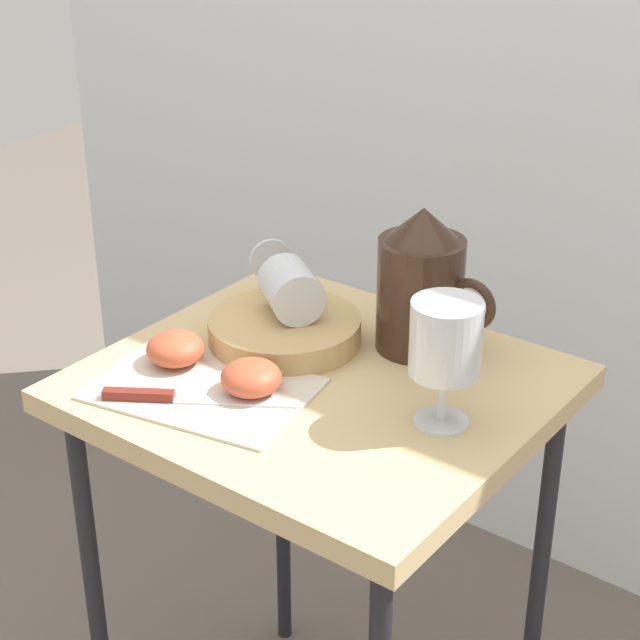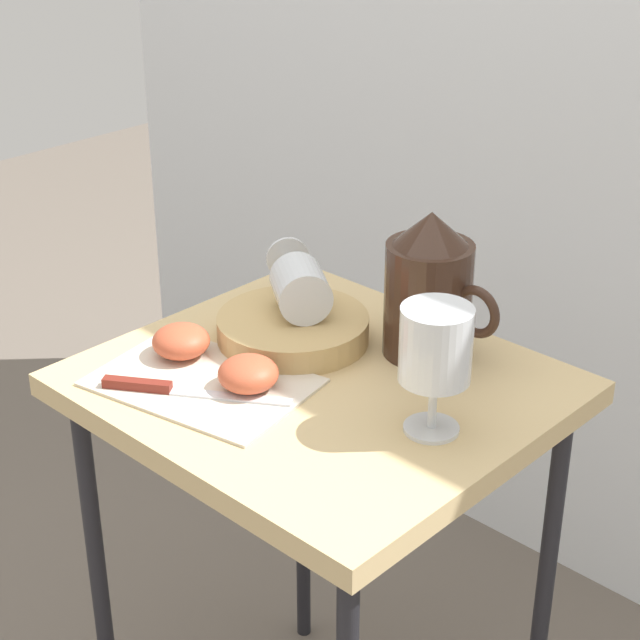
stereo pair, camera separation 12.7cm
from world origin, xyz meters
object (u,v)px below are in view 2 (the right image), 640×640
Objects in this scene: apple_half_right at (248,374)px; wine_glass_tipped_near at (300,287)px; pitcher at (429,297)px; basket_tray at (293,329)px; table at (320,427)px; wine_glass_upright at (433,352)px; apple_half_left at (181,341)px; knife at (168,389)px.

wine_glass_tipped_near is at bearing 111.47° from apple_half_right.
basket_tray is at bearing -147.17° from pitcher.
basket_tray is at bearing -76.78° from wine_glass_tipped_near.
table is 0.24m from wine_glass_upright.
apple_half_right is at bearing -68.53° from wine_glass_tipped_near.
apple_half_right is at bearing -67.44° from basket_tray.
wine_glass_tipped_near is (-0.10, 0.07, 0.14)m from table.
basket_tray is at bearing 152.91° from table.
apple_half_left is (-0.07, -0.13, 0.01)m from basket_tray.
table is 0.14m from basket_tray.
wine_glass_upright is at bearing 28.42° from knife.
apple_half_right is at bearing -116.04° from table.
apple_half_right is (-0.04, -0.08, 0.10)m from table.
knife is at bearing -151.58° from wine_glass_upright.
basket_tray is 1.30× the size of wine_glass_upright.
knife is at bearing -92.72° from basket_tray.
wine_glass_tipped_near reaches higher than knife.
wine_glass_upright reaches higher than table.
apple_half_right is at bearing 48.41° from knife.
wine_glass_upright reaches higher than basket_tray.
table is 0.21m from pitcher.
wine_glass_upright is 2.08× the size of apple_half_left.
apple_half_left is 0.36× the size of knife.
table is at bearing 55.99° from knife.
knife is (0.06, -0.07, -0.02)m from apple_half_left.
wine_glass_upright is 0.28m from wine_glass_tipped_near.
apple_half_left is 0.12m from apple_half_right.
apple_half_right reaches higher than table.
apple_half_left is at bearing -133.64° from pitcher.
table is at bearing 63.96° from apple_half_right.
wine_glass_tipped_near is 0.23m from knife.
wine_glass_upright reaches higher than knife.
wine_glass_upright is at bearing -14.62° from wine_glass_tipped_near.
knife is (-0.01, -0.20, -0.01)m from basket_tray.
pitcher reaches higher than wine_glass_upright.
apple_half_right is 0.36× the size of knife.
table is 3.47× the size of basket_tray.
table is at bearing -27.09° from basket_tray.
table is 4.42× the size of wine_glass_tipped_near.
wine_glass_tipped_near is at bearing 165.38° from wine_glass_upright.
wine_glass_tipped_near is at bearing -153.18° from pitcher.
wine_glass_upright is 0.75× the size of knife.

